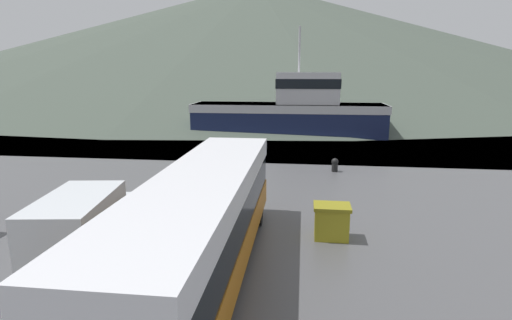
# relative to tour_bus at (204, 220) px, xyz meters

# --- Properties ---
(water_surface) EXTENTS (240.00, 240.00, 0.00)m
(water_surface) POSITION_rel_tour_bus_xyz_m (-0.04, 135.97, -1.88)
(water_surface) COLOR slate
(water_surface) RESTS_ON ground
(hill_backdrop) EXTENTS (236.46, 236.46, 37.22)m
(hill_backdrop) POSITION_rel_tour_bus_xyz_m (-15.80, 142.04, 16.73)
(hill_backdrop) COLOR #424C42
(hill_backdrop) RESTS_ON ground
(tour_bus) EXTENTS (2.70, 12.96, 3.34)m
(tour_bus) POSITION_rel_tour_bus_xyz_m (0.00, 0.00, 0.00)
(tour_bus) COLOR #B26614
(tour_bus) RESTS_ON ground
(delivery_van) EXTENTS (2.75, 5.74, 2.43)m
(delivery_van) POSITION_rel_tour_bus_xyz_m (-4.22, 0.58, -0.59)
(delivery_van) COLOR silver
(delivery_van) RESTS_ON ground
(fishing_boat) EXTENTS (19.12, 4.84, 10.52)m
(fishing_boat) POSITION_rel_tour_bus_xyz_m (1.50, 29.06, 0.48)
(fishing_boat) COLOR #19234C
(fishing_boat) RESTS_ON water_surface
(storage_bin) EXTENTS (1.39, 1.04, 1.33)m
(storage_bin) POSITION_rel_tour_bus_xyz_m (4.04, 3.56, -1.20)
(storage_bin) COLOR olive
(storage_bin) RESTS_ON ground
(small_boat) EXTENTS (6.84, 4.44, 0.74)m
(small_boat) POSITION_rel_tour_bus_xyz_m (-14.65, 35.64, -1.51)
(small_boat) COLOR maroon
(small_boat) RESTS_ON water_surface
(mooring_bollard) EXTENTS (0.44, 0.44, 0.87)m
(mooring_bollard) POSITION_rel_tour_bus_xyz_m (4.86, 14.19, -1.41)
(mooring_bollard) COLOR black
(mooring_bollard) RESTS_ON ground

